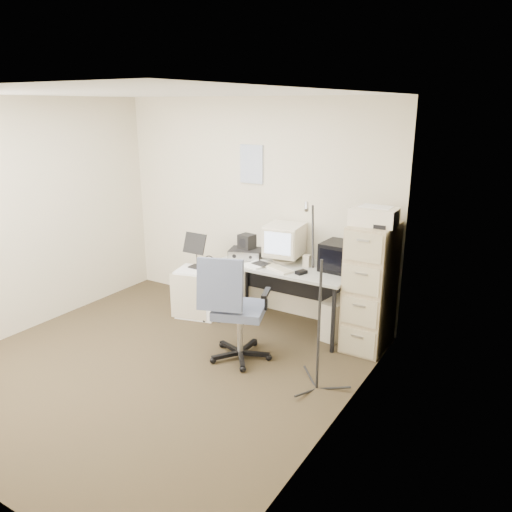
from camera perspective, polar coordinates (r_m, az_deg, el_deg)
The scene contains 23 objects.
floor at distance 5.00m, azimuth -11.37°, elevation -12.31°, with size 3.60×3.60×0.01m, color #352F1D.
ceiling at distance 4.38m, azimuth -13.36°, elevation 17.66°, with size 3.60×3.60×0.01m, color white.
wall_back at distance 5.92m, azimuth -0.27°, elevation 5.64°, with size 3.60×0.02×2.50m, color beige.
wall_left at distance 5.89m, azimuth -25.17°, elevation 3.96°, with size 0.02×3.60×2.50m, color beige.
wall_right at distance 3.58m, azimuth 9.22°, elevation -2.25°, with size 0.02×3.60×2.50m, color beige.
wall_calendar at distance 5.85m, azimuth -0.50°, elevation 10.45°, with size 0.30×0.02×0.44m, color white.
filing_cabinet at distance 5.16m, azimuth 12.95°, elevation -3.46°, with size 0.40×0.60×1.30m, color #C9B98F.
printer at distance 4.92m, azimuth 13.34°, elevation 4.42°, with size 0.43×0.30×0.17m, color silver.
desk at distance 5.58m, azimuth 3.38°, elevation -4.59°, with size 1.50×0.70×0.73m, color #B5B59E.
crt_monitor at distance 5.52m, azimuth 3.28°, elevation 1.48°, with size 0.38×0.40×0.42m, color silver.
crt_tv at distance 5.31m, azimuth 9.47°, elevation -0.04°, with size 0.33×0.35×0.30m, color black.
desk_speaker at distance 5.40m, azimuth 5.84°, elevation -0.55°, with size 0.07×0.07×0.13m, color #BFB498.
keyboard at distance 5.31m, azimuth 2.40°, elevation -1.41°, with size 0.40×0.14×0.02m, color silver.
mouse at distance 5.18m, azimuth 5.20°, elevation -1.86°, with size 0.07×0.12×0.04m, color black.
radio_receiver at distance 5.69m, azimuth -1.14°, elevation 0.30°, with size 0.37×0.26×0.10m, color black.
radio_speaker at distance 5.68m, azimuth -1.05°, elevation 1.68°, with size 0.16×0.15×0.16m, color black.
papers at distance 5.44m, azimuth 0.24°, elevation -0.95°, with size 0.21×0.29×0.02m, color white.
pc_tower at distance 5.48m, azimuth 9.30°, elevation -6.96°, with size 0.20×0.45×0.42m, color silver.
office_chair at distance 4.83m, azimuth -1.87°, elevation -5.94°, with size 0.62×0.62×1.07m, color #505A77.
side_cart at distance 5.93m, azimuth -6.63°, elevation -4.16°, with size 0.46×0.37×0.57m, color white.
music_stand at distance 5.84m, azimuth -6.82°, elevation 0.68°, with size 0.29×0.16×0.43m, color black.
headphones at distance 5.81m, azimuth -5.31°, elevation -1.00°, with size 0.17×0.17×0.03m, color black.
mic_stand at distance 4.26m, azimuth 7.30°, elevation -5.70°, with size 0.02×0.02×1.57m, color black.
Camera 1 is at (3.05, -3.15, 2.42)m, focal length 35.00 mm.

